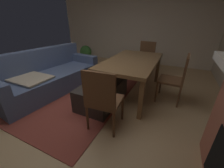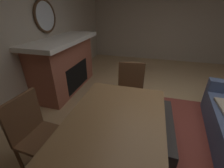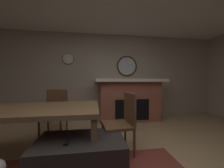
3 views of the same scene
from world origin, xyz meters
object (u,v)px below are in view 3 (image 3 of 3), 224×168
Objects in this scene: round_wall_mirror at (127,66)px; dining_chair_west at (123,119)px; ottoman_coffee_table at (81,155)px; wall_clock at (68,59)px; tv_remote at (67,142)px; dining_table at (36,113)px; dining_chair_south at (55,109)px; fireplace at (129,99)px.

round_wall_mirror is 2.20m from dining_chair_west.
ottoman_coffee_table is 3.22× the size of wall_clock.
ottoman_coffee_table is at bearing 104.73° from wall_clock.
tv_remote is (0.15, 0.08, 0.22)m from ottoman_coffee_table.
round_wall_mirror is 0.61× the size of ottoman_coffee_table.
tv_remote is at bearing 27.11° from ottoman_coffee_table.
dining_table is at bearing -28.05° from ottoman_coffee_table.
ottoman_coffee_table is 0.60× the size of dining_table.
dining_table is 5.41× the size of wall_clock.
dining_table is at bearing 45.49° from round_wall_mirror.
dining_table is 1.90× the size of dining_chair_south.
dining_table is at bearing -42.92° from tv_remote.
wall_clock reaches higher than dining_chair_west.
wall_clock reaches higher than tv_remote.
ottoman_coffee_table is at bearing 58.87° from fireplace.
wall_clock reaches higher than ottoman_coffee_table.
fireplace is at bearing 170.70° from wall_clock.
round_wall_mirror is at bearing -90.00° from fireplace.
tv_remote reaches higher than ottoman_coffee_table.
dining_chair_south reaches higher than ottoman_coffee_table.
round_wall_mirror is 2.76m from dining_table.
tv_remote is at bearing 60.16° from round_wall_mirror.
ottoman_coffee_table is (1.16, 2.21, -1.37)m from round_wall_mirror.
fireplace is at bearing -159.22° from dining_chair_south.
tv_remote is 1.41m from dining_chair_south.
dining_table is (1.82, 1.57, 0.07)m from fireplace.
round_wall_mirror is 2.88m from tv_remote.
tv_remote is at bearing 56.75° from fireplace.
fireplace reaches higher than ottoman_coffee_table.
dining_chair_west is at bearing 70.64° from fireplace.
dining_chair_south reaches higher than tv_remote.
dining_chair_west is at bearing -149.47° from ottoman_coffee_table.
dining_chair_south is 1.00× the size of dining_chair_west.
round_wall_mirror is 2.32m from dining_chair_south.
wall_clock is at bearing 0.00° from round_wall_mirror.
fireplace is 1.02m from round_wall_mirror.
fireplace is at bearing -121.13° from ottoman_coffee_table.
dining_table is 0.89m from dining_chair_south.
dining_chair_south is at bearing 85.52° from wall_clock.
ottoman_coffee_table is 1.13× the size of dining_chair_south.
dining_table is (1.82, 1.86, -0.91)m from round_wall_mirror.
round_wall_mirror is (0.00, -0.29, 0.98)m from fireplace.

